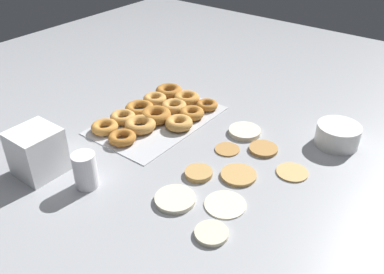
% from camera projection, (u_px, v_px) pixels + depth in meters
% --- Properties ---
extents(ground_plane, '(3.00, 3.00, 0.00)m').
position_uv_depth(ground_plane, '(200.00, 165.00, 1.24)').
color(ground_plane, '#9EA0A5').
extents(pancake_0, '(0.09, 0.09, 0.01)m').
position_uv_depth(pancake_0, '(263.00, 149.00, 1.31)').
color(pancake_0, '#B27F42').
rests_on(pancake_0, ground_plane).
extents(pancake_1, '(0.08, 0.08, 0.01)m').
position_uv_depth(pancake_1, '(211.00, 233.00, 1.00)').
color(pancake_1, beige).
rests_on(pancake_1, ground_plane).
extents(pancake_2, '(0.09, 0.09, 0.01)m').
position_uv_depth(pancake_2, '(292.00, 172.00, 1.21)').
color(pancake_2, tan).
rests_on(pancake_2, ground_plane).
extents(pancake_3, '(0.11, 0.11, 0.01)m').
position_uv_depth(pancake_3, '(238.00, 175.00, 1.19)').
color(pancake_3, tan).
rests_on(pancake_3, ground_plane).
extents(pancake_4, '(0.08, 0.08, 0.02)m').
position_uv_depth(pancake_4, '(199.00, 173.00, 1.20)').
color(pancake_4, tan).
rests_on(pancake_4, ground_plane).
extents(pancake_5, '(0.11, 0.11, 0.01)m').
position_uv_depth(pancake_5, '(225.00, 204.00, 1.09)').
color(pancake_5, beige).
rests_on(pancake_5, ground_plane).
extents(pancake_6, '(0.08, 0.08, 0.01)m').
position_uv_depth(pancake_6, '(227.00, 149.00, 1.31)').
color(pancake_6, '#B27F42').
rests_on(pancake_6, ground_plane).
extents(pancake_7, '(0.11, 0.11, 0.01)m').
position_uv_depth(pancake_7, '(175.00, 199.00, 1.10)').
color(pancake_7, beige).
rests_on(pancake_7, ground_plane).
extents(pancake_8, '(0.11, 0.11, 0.02)m').
position_uv_depth(pancake_8, '(245.00, 131.00, 1.39)').
color(pancake_8, beige).
rests_on(pancake_8, ground_plane).
extents(donut_tray, '(0.47, 0.31, 0.04)m').
position_uv_depth(donut_tray, '(157.00, 113.00, 1.48)').
color(donut_tray, silver).
rests_on(donut_tray, ground_plane).
extents(batter_bowl, '(0.14, 0.14, 0.07)m').
position_uv_depth(batter_bowl, '(338.00, 135.00, 1.32)').
color(batter_bowl, white).
rests_on(batter_bowl, ground_plane).
extents(container_stack, '(0.13, 0.13, 0.14)m').
position_uv_depth(container_stack, '(37.00, 152.00, 1.18)').
color(container_stack, white).
rests_on(container_stack, ground_plane).
extents(paper_cup, '(0.07, 0.07, 0.11)m').
position_uv_depth(paper_cup, '(85.00, 170.00, 1.13)').
color(paper_cup, white).
rests_on(paper_cup, ground_plane).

